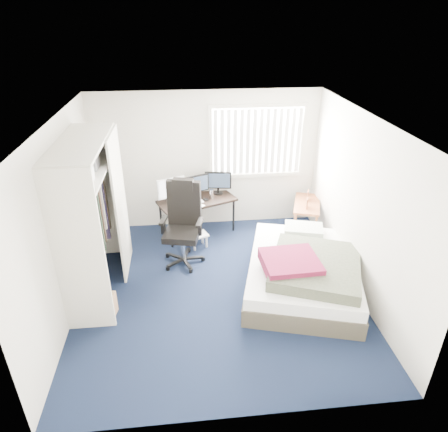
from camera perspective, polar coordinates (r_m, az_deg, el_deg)
name	(u,v)px	position (r m, az deg, el deg)	size (l,w,h in m)	color
ground	(218,289)	(6.01, -0.85, -10.39)	(4.20, 4.20, 0.00)	black
room_shell	(217,197)	(5.22, -0.97, 2.79)	(4.20, 4.20, 4.20)	silver
window_assembly	(257,142)	(7.20, 4.77, 10.55)	(1.72, 0.09, 1.32)	white
closet	(92,205)	(5.65, -18.35, 1.56)	(0.64, 1.84, 2.22)	beige
desk	(196,197)	(7.13, -3.96, 2.73)	(1.48, 1.09, 1.12)	black
office_chair	(183,232)	(6.41, -5.82, -2.22)	(0.77, 0.77, 1.37)	black
footstool	(198,237)	(6.90, -3.67, -3.01)	(0.38, 0.34, 0.25)	white
nightstand	(307,206)	(7.32, 11.75, 1.36)	(0.69, 0.97, 0.78)	brown
bed	(304,271)	(6.00, 11.31, -7.67)	(2.06, 2.43, 0.68)	#3D372B
pine_box	(98,307)	(5.70, -17.59, -12.30)	(0.43, 0.32, 0.32)	tan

